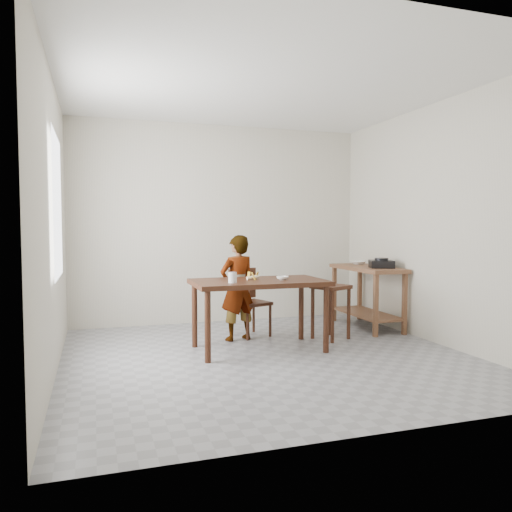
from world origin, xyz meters
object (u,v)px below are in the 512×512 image
object	(u,v)px
dining_chair	(251,303)
stool	(331,312)
prep_counter	(367,297)
child	(237,288)
dining_table	(259,315)

from	to	relation	value
dining_chair	stool	distance (m)	0.95
prep_counter	dining_chair	distance (m)	1.60
dining_chair	stool	world-z (taller)	dining_chair
prep_counter	child	world-z (taller)	child
prep_counter	dining_table	bearing A→B (deg)	-157.85
dining_chair	stool	xyz separation A→B (m)	(0.85, -0.44, -0.09)
dining_table	stool	world-z (taller)	dining_table
prep_counter	child	bearing A→B (deg)	-174.24
dining_table	child	world-z (taller)	child
child	stool	distance (m)	1.13
dining_table	dining_chair	world-z (taller)	dining_chair
child	prep_counter	bearing A→B (deg)	170.38
dining_table	child	xyz separation A→B (m)	(-0.09, 0.52, 0.23)
child	stool	xyz separation A→B (m)	(1.05, -0.28, -0.29)
dining_table	child	size ratio (longest dim) A/B	1.15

